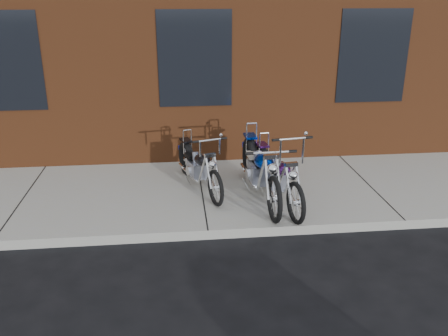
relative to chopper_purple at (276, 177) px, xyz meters
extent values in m
plane|color=black|center=(-1.19, -0.95, -0.56)|extent=(120.00, 120.00, 0.00)
cube|color=#A2A2A2|center=(-1.19, 0.55, -0.48)|extent=(22.00, 3.00, 0.15)
torus|color=black|center=(-0.09, 0.57, -0.05)|extent=(0.24, 0.73, 0.72)
torus|color=black|center=(0.14, -0.98, -0.08)|extent=(0.16, 0.65, 0.65)
cube|color=#9198A9|center=(0.01, -0.06, -0.06)|extent=(0.33, 0.43, 0.30)
ellipsoid|color=#4D1A6D|center=(0.05, -0.34, 0.23)|extent=(0.34, 0.58, 0.31)
cube|color=black|center=(-0.03, 0.19, 0.14)|extent=(0.28, 0.31, 0.06)
cylinder|color=silver|center=(0.12, -0.86, 0.18)|extent=(0.08, 0.29, 0.54)
cylinder|color=silver|center=(0.11, -0.73, 0.84)|extent=(0.55, 0.11, 0.03)
cylinder|color=silver|center=(-0.07, 0.49, 0.33)|extent=(0.02, 0.02, 0.48)
cylinder|color=silver|center=(0.09, 0.17, -0.19)|extent=(0.18, 0.89, 0.05)
torus|color=black|center=(-0.27, 0.82, -0.01)|extent=(0.20, 0.80, 0.80)
torus|color=black|center=(-0.18, -0.92, -0.05)|extent=(0.12, 0.72, 0.72)
cube|color=#9198A9|center=(-0.23, 0.11, -0.02)|extent=(0.33, 0.46, 0.33)
ellipsoid|color=#0131C2|center=(-0.22, -0.20, 0.30)|extent=(0.32, 0.62, 0.34)
cube|color=#BFB198|center=(-0.25, 0.40, 0.20)|extent=(0.28, 0.32, 0.07)
cylinder|color=silver|center=(-0.18, -0.78, 0.24)|extent=(0.06, 0.32, 0.60)
cylinder|color=silver|center=(-0.19, -0.64, 0.60)|extent=(0.61, 0.07, 0.03)
cylinder|color=silver|center=(-0.26, 0.73, 0.41)|extent=(0.03, 0.03, 0.53)
cylinder|color=silver|center=(-0.11, 0.36, -0.16)|extent=(0.11, 1.00, 0.05)
torus|color=black|center=(-1.38, 1.16, -0.07)|extent=(0.32, 0.67, 0.66)
torus|color=black|center=(-0.96, -0.22, -0.11)|extent=(0.24, 0.59, 0.60)
cube|color=#9198A9|center=(-1.21, 0.60, -0.08)|extent=(0.35, 0.43, 0.28)
ellipsoid|color=black|center=(-1.14, 0.35, 0.18)|extent=(0.38, 0.56, 0.28)
cube|color=black|center=(-1.28, 0.83, 0.10)|extent=(0.29, 0.31, 0.06)
cylinder|color=silver|center=(-1.00, -0.11, 0.14)|extent=(0.11, 0.27, 0.50)
cylinder|color=silver|center=(-1.03, 0.00, 0.64)|extent=(0.49, 0.17, 0.03)
cylinder|color=silver|center=(-1.36, 1.09, 0.28)|extent=(0.03, 0.03, 0.44)
cylinder|color=silver|center=(-1.16, 0.82, -0.20)|extent=(0.28, 0.81, 0.04)
camera|label=1|loc=(-1.61, -7.05, 2.86)|focal=38.00mm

